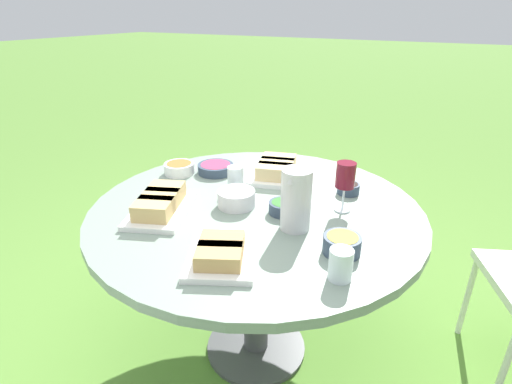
% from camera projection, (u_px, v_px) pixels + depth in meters
% --- Properties ---
extents(ground_plane, '(40.00, 40.00, 0.00)m').
position_uv_depth(ground_plane, '(256.00, 347.00, 1.87)').
color(ground_plane, '#5B8C38').
extents(dining_table, '(1.29, 1.29, 0.74)m').
position_uv_depth(dining_table, '(256.00, 228.00, 1.60)').
color(dining_table, '#4C4C51').
rests_on(dining_table, ground_plane).
extents(water_pitcher, '(0.11, 0.11, 0.22)m').
position_uv_depth(water_pitcher, '(296.00, 200.00, 1.36)').
color(water_pitcher, silver).
rests_on(water_pitcher, dining_table).
extents(wine_glass, '(0.07, 0.07, 0.19)m').
position_uv_depth(wine_glass, '(345.00, 177.00, 1.47)').
color(wine_glass, silver).
rests_on(wine_glass, dining_table).
extents(platter_bread_main, '(0.37, 0.31, 0.08)m').
position_uv_depth(platter_bread_main, '(160.00, 204.00, 1.50)').
color(platter_bread_main, white).
rests_on(platter_bread_main, dining_table).
extents(platter_charcuterie, '(0.35, 0.31, 0.07)m').
position_uv_depth(platter_charcuterie, '(221.00, 252.00, 1.22)').
color(platter_charcuterie, white).
rests_on(platter_charcuterie, dining_table).
extents(platter_sandwich_side, '(0.34, 0.31, 0.08)m').
position_uv_depth(platter_sandwich_side, '(276.00, 169.00, 1.81)').
color(platter_sandwich_side, white).
rests_on(platter_sandwich_side, dining_table).
extents(bowl_fries, '(0.12, 0.12, 0.06)m').
position_uv_depth(bowl_fries, '(342.00, 244.00, 1.25)').
color(bowl_fries, '#334256').
rests_on(bowl_fries, dining_table).
extents(bowl_salad, '(0.11, 0.11, 0.05)m').
position_uv_depth(bowl_salad, '(284.00, 206.00, 1.50)').
color(bowl_salad, '#334256').
rests_on(bowl_salad, dining_table).
extents(bowl_olives, '(0.09, 0.09, 0.04)m').
position_uv_depth(bowl_olives, '(348.00, 188.00, 1.66)').
color(bowl_olives, '#334256').
rests_on(bowl_olives, dining_table).
extents(bowl_dip_red, '(0.17, 0.17, 0.04)m').
position_uv_depth(bowl_dip_red, '(216.00, 168.00, 1.87)').
color(bowl_dip_red, '#334256').
rests_on(bowl_dip_red, dining_table).
extents(bowl_dip_cream, '(0.15, 0.15, 0.07)m').
position_uv_depth(bowl_dip_cream, '(236.00, 197.00, 1.55)').
color(bowl_dip_cream, silver).
rests_on(bowl_dip_cream, dining_table).
extents(bowl_roasted_veg, '(0.14, 0.14, 0.05)m').
position_uv_depth(bowl_roasted_veg, '(179.00, 168.00, 1.85)').
color(bowl_roasted_veg, white).
rests_on(bowl_roasted_veg, dining_table).
extents(cup_water_near, '(0.07, 0.07, 0.11)m').
position_uv_depth(cup_water_near, '(235.00, 179.00, 1.67)').
color(cup_water_near, silver).
rests_on(cup_water_near, dining_table).
extents(cup_water_far, '(0.07, 0.07, 0.10)m').
position_uv_depth(cup_water_far, '(341.00, 264.00, 1.12)').
color(cup_water_far, silver).
rests_on(cup_water_far, dining_table).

